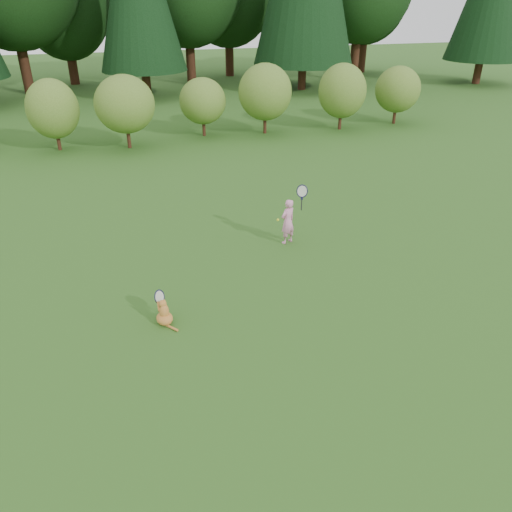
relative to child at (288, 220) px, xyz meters
name	(u,v)px	position (x,y,z in m)	size (l,w,h in m)	color
ground	(258,307)	(-1.53, -2.53, -0.59)	(100.00, 100.00, 0.00)	#284D15
shrub_row	(165,106)	(-1.53, 10.47, 0.81)	(28.00, 3.00, 2.80)	#4C6B21
child	(288,220)	(0.00, 0.00, 0.00)	(0.67, 0.46, 1.68)	pink
cat	(164,311)	(-3.33, -2.53, -0.33)	(0.42, 0.74, 0.69)	#BA7423
tennis_ball	(278,220)	(-0.51, -0.70, 0.37)	(0.06, 0.06, 0.06)	yellow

